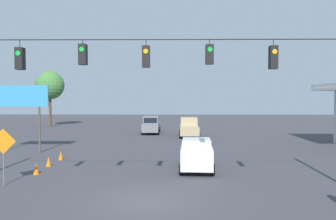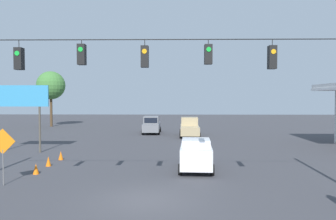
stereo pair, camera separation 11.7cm
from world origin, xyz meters
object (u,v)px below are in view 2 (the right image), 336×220
pickup_truck_tan_oncoming_deep (190,128)px  traffic_cone_nearest (36,169)px  pickup_truck_grey_withflow_deep (152,125)px  work_zone_sign (3,146)px  tree_horizon_left (51,86)px  traffic_cone_second (48,161)px  traffic_cone_third (61,155)px  overhead_signal_span (145,85)px  roadside_billboard (18,101)px  sedan_white_crossing_near (196,154)px

pickup_truck_tan_oncoming_deep → traffic_cone_nearest: bearing=62.2°
pickup_truck_grey_withflow_deep → work_zone_sign: work_zone_sign is taller
work_zone_sign → traffic_cone_nearest: bearing=-104.4°
pickup_truck_grey_withflow_deep → tree_horizon_left: bearing=-29.6°
pickup_truck_grey_withflow_deep → traffic_cone_second: size_ratio=8.96×
traffic_cone_third → overhead_signal_span: bearing=127.1°
roadside_billboard → tree_horizon_left: size_ratio=0.64×
traffic_cone_second → pickup_truck_grey_withflow_deep: bearing=-105.3°
overhead_signal_span → traffic_cone_third: (6.73, -8.92, -4.61)m
pickup_truck_tan_oncoming_deep → pickup_truck_grey_withflow_deep: same height
traffic_cone_second → roadside_billboard: (4.35, -5.17, 3.77)m
overhead_signal_span → tree_horizon_left: tree_horizon_left is taller
work_zone_sign → tree_horizon_left: tree_horizon_left is taller
traffic_cone_third → tree_horizon_left: tree_horizon_left is taller
sedan_white_crossing_near → roadside_billboard: 15.32m
traffic_cone_nearest → traffic_cone_second: same height
traffic_cone_nearest → traffic_cone_third: size_ratio=1.00×
overhead_signal_span → pickup_truck_grey_withflow_deep: overhead_signal_span is taller
pickup_truck_tan_oncoming_deep → overhead_signal_span: bearing=82.5°
traffic_cone_second → work_zone_sign: (0.49, 4.58, 1.68)m
traffic_cone_second → pickup_truck_tan_oncoming_deep: bearing=-121.2°
overhead_signal_span → sedan_white_crossing_near: bearing=-113.6°
roadside_billboard → work_zone_sign: bearing=111.6°
pickup_truck_tan_oncoming_deep → traffic_cone_third: bearing=55.3°
traffic_cone_nearest → work_zone_sign: size_ratio=0.21×
traffic_cone_nearest → tree_horizon_left: bearing=-70.9°
sedan_white_crossing_near → traffic_cone_second: size_ratio=6.91×
traffic_cone_nearest → traffic_cone_third: 4.31m
sedan_white_crossing_near → work_zone_sign: (9.84, 3.62, 1.01)m
roadside_billboard → work_zone_sign: size_ratio=1.88×
work_zone_sign → tree_horizon_left: size_ratio=0.34×
work_zone_sign → tree_horizon_left: (9.98, -32.94, 4.19)m
traffic_cone_second → work_zone_sign: work_zone_sign is taller
traffic_cone_second → roadside_billboard: size_ratio=0.11×
pickup_truck_grey_withflow_deep → traffic_cone_second: 20.10m
sedan_white_crossing_near → pickup_truck_grey_withflow_deep: size_ratio=0.77×
sedan_white_crossing_near → overhead_signal_span: bearing=66.4°
tree_horizon_left → work_zone_sign: bearing=106.9°
pickup_truck_grey_withflow_deep → roadside_billboard: 17.45m
overhead_signal_span → sedan_white_crossing_near: 7.49m
pickup_truck_grey_withflow_deep → traffic_cone_second: bearing=74.7°
traffic_cone_second → traffic_cone_third: 2.12m
traffic_cone_second → roadside_billboard: roadside_billboard is taller
work_zone_sign → traffic_cone_third: bearing=-94.7°
pickup_truck_tan_oncoming_deep → traffic_cone_second: bearing=58.8°
overhead_signal_span → pickup_truck_grey_withflow_deep: bearing=-86.7°
overhead_signal_span → sedan_white_crossing_near: overhead_signal_span is taller
traffic_cone_second → traffic_cone_third: bearing=-91.6°
traffic_cone_third → pickup_truck_grey_withflow_deep: bearing=-106.9°
pickup_truck_tan_oncoming_deep → pickup_truck_grey_withflow_deep: bearing=-35.2°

